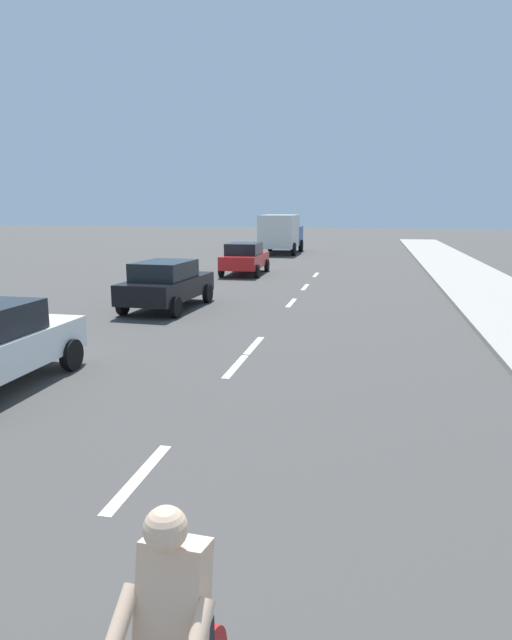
# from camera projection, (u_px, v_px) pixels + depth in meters

# --- Properties ---
(ground_plane) EXTENTS (160.00, 160.00, 0.00)m
(ground_plane) POSITION_uv_depth(u_px,v_px,m) (284.00, 311.00, 17.50)
(ground_plane) COLOR #423F3D
(sidewalk_strip) EXTENTS (3.60, 80.00, 0.14)m
(sidewalk_strip) POSITION_uv_depth(u_px,v_px,m) (511.00, 306.00, 17.94)
(sidewalk_strip) COLOR #9E998E
(sidewalk_strip) RESTS_ON ground
(lane_stripe_2) EXTENTS (0.16, 1.80, 0.01)m
(lane_stripe_2) POSITION_uv_depth(u_px,v_px,m) (139.00, 477.00, 6.67)
(lane_stripe_2) COLOR white
(lane_stripe_2) RESTS_ON ground
(lane_stripe_3) EXTENTS (0.16, 1.80, 0.01)m
(lane_stripe_3) POSITION_uv_depth(u_px,v_px,m) (236.00, 366.00, 11.40)
(lane_stripe_3) COLOR white
(lane_stripe_3) RESTS_ON ground
(lane_stripe_4) EXTENTS (0.16, 1.80, 0.01)m
(lane_stripe_4) POSITION_uv_depth(u_px,v_px,m) (254.00, 346.00, 13.06)
(lane_stripe_4) COLOR white
(lane_stripe_4) RESTS_ON ground
(lane_stripe_5) EXTENTS (0.16, 1.80, 0.01)m
(lane_stripe_5) POSITION_uv_depth(u_px,v_px,m) (291.00, 303.00, 19.04)
(lane_stripe_5) COLOR white
(lane_stripe_5) RESTS_ON ground
(lane_stripe_6) EXTENTS (0.16, 1.80, 0.01)m
(lane_stripe_6) POSITION_uv_depth(u_px,v_px,m) (305.00, 287.00, 22.88)
(lane_stripe_6) COLOR white
(lane_stripe_6) RESTS_ON ground
(lane_stripe_7) EXTENTS (0.16, 1.80, 0.01)m
(lane_stripe_7) POSITION_uv_depth(u_px,v_px,m) (316.00, 275.00, 27.15)
(lane_stripe_7) COLOR white
(lane_stripe_7) RESTS_ON ground
(parked_car_black) EXTENTS (2.11, 4.27, 1.57)m
(parked_car_black) POSITION_uv_depth(u_px,v_px,m) (167.00, 283.00, 17.77)
(parked_car_black) COLOR black
(parked_car_black) RESTS_ON ground
(parked_car_red) EXTENTS (1.99, 4.18, 1.57)m
(parked_car_red) POSITION_uv_depth(u_px,v_px,m) (245.00, 258.00, 27.22)
(parked_car_red) COLOR red
(parked_car_red) RESTS_ON ground
(delivery_truck) EXTENTS (2.70, 6.25, 2.80)m
(delivery_truck) POSITION_uv_depth(u_px,v_px,m) (281.00, 233.00, 39.96)
(delivery_truck) COLOR #23478C
(delivery_truck) RESTS_ON ground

